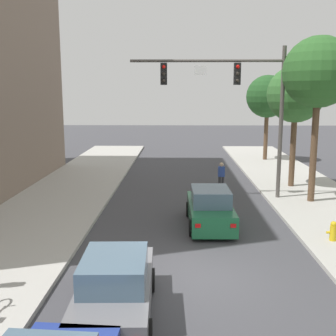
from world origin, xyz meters
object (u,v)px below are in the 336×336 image
Objects in this scene: pedestrian_crossing_road at (221,175)px; fire_hydrant at (333,231)px; car_following_grey at (116,289)px; street_tree_farthest at (267,97)px; traffic_signal_mast at (238,93)px; street_tree_third at (296,95)px; car_lead_green at (210,209)px; street_tree_second at (319,73)px.

pedestrian_crossing_road is 2.28× the size of fire_hydrant.
car_following_grey is 25.69m from street_tree_farthest.
car_following_grey is 5.96× the size of fire_hydrant.
traffic_signal_mast reaches higher than street_tree_third.
traffic_signal_mast is at bearing -108.26° from street_tree_farthest.
street_tree_farthest is at bearing 86.97° from street_tree_third.
fire_hydrant is at bearing -67.17° from traffic_signal_mast.
car_lead_green is 0.99× the size of car_following_grey.
car_lead_green is 7.66m from car_following_grey.
street_tree_second reaches higher than street_tree_third.
street_tree_third is at bearing 60.40° from car_following_grey.
car_lead_green is 18.20m from street_tree_farthest.
street_tree_third reaches higher than fire_hydrant.
car_following_grey is (-4.43, -11.42, -4.67)m from traffic_signal_mast.
street_tree_second reaches higher than car_following_grey.
pedestrian_crossing_road reaches higher than car_lead_green.
car_lead_green is 4.74m from fire_hydrant.
street_tree_third is 9.75m from street_tree_farthest.
street_tree_third is at bearing 84.23° from fire_hydrant.
car_following_grey is at bearing -109.68° from street_tree_farthest.
street_tree_farthest is at bearing 66.50° from pedestrian_crossing_road.
traffic_signal_mast is 1.13× the size of street_tree_farthest.
car_following_grey is at bearing -144.39° from fire_hydrant.
fire_hydrant is 19.36m from street_tree_farthest.
car_following_grey is at bearing -119.60° from street_tree_third.
street_tree_second is at bearing -88.82° from street_tree_third.
traffic_signal_mast is at bearing -73.68° from pedestrian_crossing_road.
street_tree_second reaches higher than pedestrian_crossing_road.
street_tree_second is (0.98, 5.63, 5.82)m from fire_hydrant.
traffic_signal_mast reaches higher than street_tree_farthest.
street_tree_farthest is at bearing 88.05° from street_tree_second.
traffic_signal_mast is 10.52× the size of fire_hydrant.
street_tree_third is 1.02× the size of street_tree_farthest.
street_tree_farthest reaches higher than pedestrian_crossing_road.
street_tree_second reaches higher than car_lead_green.
car_lead_green is 8.48m from street_tree_second.
car_following_grey is 13.77m from pedestrian_crossing_road.
fire_hydrant is at bearing -68.56° from pedestrian_crossing_road.
traffic_signal_mast is 4.85m from pedestrian_crossing_road.
street_tree_second is 13.18m from street_tree_farthest.
traffic_signal_mast is 3.83m from street_tree_second.
car_lead_green is at bearing -108.84° from street_tree_farthest.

